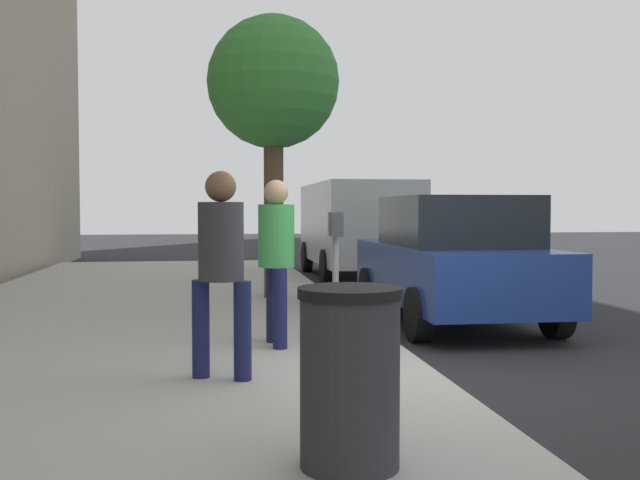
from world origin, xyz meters
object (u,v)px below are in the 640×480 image
at_px(pedestrian_bystander, 221,257).
at_px(parked_van_far, 356,224).
at_px(parked_sedan_near, 452,259).
at_px(street_tree, 273,86).
at_px(parking_meter, 336,248).
at_px(pedestrian_at_meter, 276,248).
at_px(trash_bin, 350,377).

relative_size(pedestrian_bystander, parked_van_far, 0.34).
xyz_separation_m(parked_sedan_near, street_tree, (2.07, 2.33, 2.69)).
distance_m(parking_meter, pedestrian_at_meter, 0.68).
height_order(pedestrian_at_meter, pedestrian_bystander, pedestrian_bystander).
bearing_deg(pedestrian_bystander, pedestrian_at_meter, 2.07).
bearing_deg(pedestrian_bystander, street_tree, 15.16).
distance_m(parking_meter, pedestrian_bystander, 2.04).
relative_size(pedestrian_bystander, trash_bin, 1.75).
height_order(pedestrian_bystander, street_tree, street_tree).
xyz_separation_m(pedestrian_at_meter, pedestrian_bystander, (-1.45, 0.60, 0.01)).
bearing_deg(trash_bin, parked_sedan_near, -24.04).
bearing_deg(parking_meter, parked_van_far, -12.86).
relative_size(pedestrian_at_meter, parked_sedan_near, 0.40).
bearing_deg(pedestrian_at_meter, parking_meter, 7.03).
distance_m(street_tree, trash_bin, 8.38).
bearing_deg(pedestrian_at_meter, street_tree, 79.43).
distance_m(pedestrian_at_meter, parked_sedan_near, 3.40).
height_order(parked_sedan_near, trash_bin, parked_sedan_near).
xyz_separation_m(pedestrian_at_meter, parked_van_far, (8.89, -2.66, 0.07)).
bearing_deg(parked_van_far, parking_meter, 167.14).
height_order(parking_meter, parked_van_far, parked_van_far).
height_order(parking_meter, pedestrian_bystander, pedestrian_bystander).
bearing_deg(trash_bin, parking_meter, -8.63).
bearing_deg(parked_sedan_near, pedestrian_bystander, 137.46).
bearing_deg(trash_bin, pedestrian_bystander, 16.99).
relative_size(pedestrian_at_meter, parked_van_far, 0.34).
distance_m(pedestrian_bystander, parked_sedan_near, 4.82).
height_order(pedestrian_bystander, trash_bin, pedestrian_bystander).
distance_m(parking_meter, trash_bin, 3.90).
height_order(parking_meter, trash_bin, parking_meter).
distance_m(pedestrian_bystander, trash_bin, 2.39).
distance_m(parking_meter, parked_sedan_near, 2.80).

